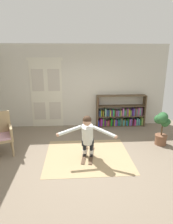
{
  "coord_description": "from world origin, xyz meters",
  "views": [
    {
      "loc": [
        -0.35,
        -4.3,
        2.55
      ],
      "look_at": [
        0.0,
        0.73,
        1.05
      ],
      "focal_mm": 31.11,
      "sensor_mm": 36.0,
      "label": 1
    }
  ],
  "objects_px": {
    "bookshelf": "(120,115)",
    "skis_pair": "(88,154)",
    "wicker_chair": "(0,133)",
    "person_skier": "(87,134)",
    "potted_plant": "(162,125)"
  },
  "relations": [
    {
      "from": "bookshelf",
      "to": "skis_pair",
      "type": "relative_size",
      "value": 1.89
    },
    {
      "from": "wicker_chair",
      "to": "potted_plant",
      "type": "xyz_separation_m",
      "value": [
        4.47,
        0.23,
        0.01
      ]
    },
    {
      "from": "wicker_chair",
      "to": "potted_plant",
      "type": "distance_m",
      "value": 4.48
    },
    {
      "from": "bookshelf",
      "to": "potted_plant",
      "type": "relative_size",
      "value": 1.82
    },
    {
      "from": "potted_plant",
      "to": "skis_pair",
      "type": "bearing_deg",
      "value": -166.59
    },
    {
      "from": "wicker_chair",
      "to": "potted_plant",
      "type": "relative_size",
      "value": 1.13
    },
    {
      "from": "potted_plant",
      "to": "person_skier",
      "type": "bearing_deg",
      "value": -162.59
    },
    {
      "from": "skis_pair",
      "to": "person_skier",
      "type": "height_order",
      "value": "person_skier"
    },
    {
      "from": "skis_pair",
      "to": "wicker_chair",
      "type": "bearing_deg",
      "value": 172.74
    },
    {
      "from": "wicker_chair",
      "to": "potted_plant",
      "type": "bearing_deg",
      "value": 2.89
    },
    {
      "from": "wicker_chair",
      "to": "bookshelf",
      "type": "bearing_deg",
      "value": 26.72
    },
    {
      "from": "wicker_chair",
      "to": "person_skier",
      "type": "xyz_separation_m",
      "value": [
        2.27,
        -0.46,
        0.1
      ]
    },
    {
      "from": "wicker_chair",
      "to": "skis_pair",
      "type": "xyz_separation_m",
      "value": [
        2.3,
        -0.29,
        -0.56
      ]
    },
    {
      "from": "skis_pair",
      "to": "person_skier",
      "type": "distance_m",
      "value": 0.68
    },
    {
      "from": "bookshelf",
      "to": "skis_pair",
      "type": "height_order",
      "value": "bookshelf"
    }
  ]
}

